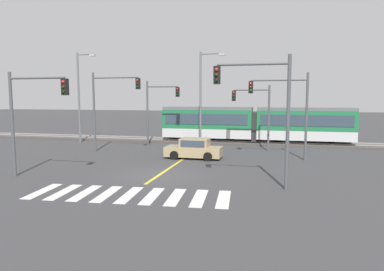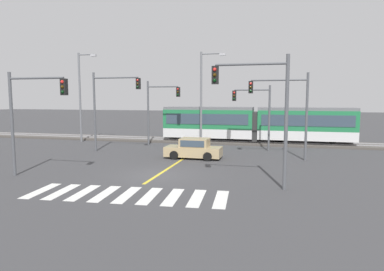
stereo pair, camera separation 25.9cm
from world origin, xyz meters
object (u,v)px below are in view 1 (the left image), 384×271
Objects in this scene: light_rail_tram at (255,123)px; traffic_light_far_left at (158,104)px; traffic_light_near_left at (30,107)px; traffic_light_near_right at (263,102)px; traffic_light_mid_right at (287,103)px; traffic_light_mid_left at (109,100)px; street_lamp_centre at (203,93)px; sedan_crossing at (194,149)px; street_lamp_west at (80,92)px; traffic_light_far_right at (256,108)px.

traffic_light_far_left reaches higher than light_rail_tram.
traffic_light_near_left is 12.80m from traffic_light_near_right.
traffic_light_mid_left is (-14.26, 0.24, 0.22)m from traffic_light_mid_right.
traffic_light_far_left is 4.38m from street_lamp_centre.
light_rail_tram is 10.60m from sedan_crossing.
street_lamp_centre reaches higher than traffic_light_mid_right.
traffic_light_far_left is 0.68× the size of street_lamp_west.
traffic_light_near_right is 23.45m from street_lamp_west.
street_lamp_west is 12.60m from street_lamp_centre.
traffic_light_near_left is at bearing -122.63° from light_rail_tram.
light_rail_tram is 14.43m from traffic_light_mid_left.
traffic_light_far_left is at bearing -3.77° from street_lamp_west.
light_rail_tram is at bearing 28.07° from street_lamp_centre.
traffic_light_far_right is 17.75m from traffic_light_near_left.
light_rail_tram is at bearing 57.37° from traffic_light_near_left.
light_rail_tram is 6.15m from street_lamp_centre.
traffic_light_near_left is (-14.17, -9.30, -0.18)m from traffic_light_mid_right.
sedan_crossing is 0.63× the size of traffic_light_mid_left.
street_lamp_centre is at bearing 157.86° from traffic_light_far_right.
street_lamp_centre is at bearing 96.46° from sedan_crossing.
traffic_light_mid_right is (6.66, 1.16, 3.46)m from sedan_crossing.
street_lamp_west reaches higher than light_rail_tram.
street_lamp_west is (-17.35, -3.13, 3.04)m from light_rail_tram.
traffic_light_far_left is at bearing 174.34° from traffic_light_far_right.
traffic_light_mid_right reaches higher than traffic_light_far_right.
traffic_light_mid_right is at bearing -22.95° from traffic_light_far_left.
traffic_light_near_right is 15.97m from street_lamp_centre.
traffic_light_mid_left is at bearing 145.20° from traffic_light_near_right.
traffic_light_mid_right is 16.95m from traffic_light_near_left.
street_lamp_west is at bearing 153.72° from sedan_crossing.
light_rail_tram is at bearing 94.39° from traffic_light_near_right.
traffic_light_mid_left is at bearing 90.51° from traffic_light_near_left.
street_lamp_west is (-17.65, 1.47, 1.39)m from traffic_light_far_right.
traffic_light_near_left reaches higher than light_rail_tram.
traffic_light_near_right is at bearing -37.17° from street_lamp_west.
traffic_light_far_left is 0.93× the size of traffic_light_near_right.
traffic_light_mid_right reaches higher than traffic_light_near_left.
traffic_light_far_right is 0.84× the size of traffic_light_mid_left.
sedan_crossing is 0.75× the size of traffic_light_far_right.
street_lamp_centre is (-6.09, 14.75, 0.68)m from traffic_light_near_right.
traffic_light_near_left is 0.91× the size of traffic_light_near_right.
street_lamp_centre is at bearing 66.44° from traffic_light_near_left.
light_rail_tram is 17.49m from traffic_light_near_right.
traffic_light_mid_left is 1.01× the size of traffic_light_near_right.
traffic_light_mid_right is 20.82m from street_lamp_west.
street_lamp_centre is at bearing 141.02° from traffic_light_mid_right.
traffic_light_near_right is (5.27, -7.54, 3.63)m from sedan_crossing.
sedan_crossing is at bearing -50.99° from traffic_light_far_left.
traffic_light_far_right is at bearing -5.66° from traffic_light_far_left.
light_rail_tram is 2.10× the size of street_lamp_centre.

